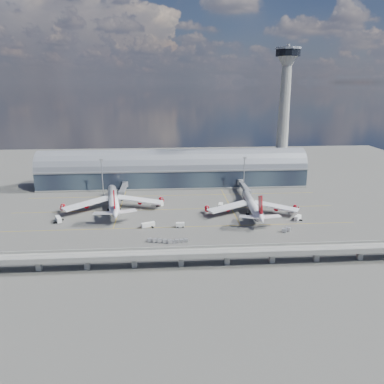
{
  "coord_description": "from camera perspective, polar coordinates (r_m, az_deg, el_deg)",
  "views": [
    {
      "loc": [
        -5.87,
        -201.52,
        76.26
      ],
      "look_at": [
        9.44,
        10.0,
        14.0
      ],
      "focal_mm": 35.0,
      "sensor_mm": 36.0,
      "label": 1
    }
  ],
  "objects": [
    {
      "name": "cargo_train_2",
      "position": [
        205.73,
        14.14,
        -5.62
      ],
      "size": [
        5.84,
        4.32,
        1.93
      ],
      "rotation": [
        0.0,
        0.0,
        1.07
      ],
      "color": "gray",
      "rests_on": "ground"
    },
    {
      "name": "control_tower",
      "position": [
        299.69,
        13.79,
        11.19
      ],
      "size": [
        19.0,
        19.0,
        103.0
      ],
      "color": "gray",
      "rests_on": "ground"
    },
    {
      "name": "floodlight_mast_left",
      "position": [
        267.72,
        -13.52,
        2.37
      ],
      "size": [
        3.0,
        0.7,
        25.7
      ],
      "color": "gray",
      "rests_on": "ground"
    },
    {
      "name": "service_truck_3",
      "position": [
        224.16,
        15.8,
        -3.8
      ],
      "size": [
        5.34,
        5.58,
        2.7
      ],
      "rotation": [
        0.0,
        0.0,
        -0.74
      ],
      "color": "silver",
      "rests_on": "ground"
    },
    {
      "name": "airliner_right",
      "position": [
        227.87,
        9.16,
        -2.1
      ],
      "size": [
        57.33,
        59.92,
        19.02
      ],
      "rotation": [
        0.0,
        0.0,
        -0.04
      ],
      "color": "white",
      "rests_on": "ground"
    },
    {
      "name": "jet_bridge_right",
      "position": [
        268.23,
        7.88,
        0.84
      ],
      "size": [
        4.4,
        32.0,
        7.25
      ],
      "color": "gray",
      "rests_on": "ground"
    },
    {
      "name": "service_truck_4",
      "position": [
        235.91,
        4.38,
        -2.13
      ],
      "size": [
        3.87,
        6.04,
        3.23
      ],
      "rotation": [
        0.0,
        0.0,
        -0.25
      ],
      "color": "silver",
      "rests_on": "ground"
    },
    {
      "name": "guideway",
      "position": [
        162.91,
        -1.68,
        -9.47
      ],
      "size": [
        220.0,
        8.5,
        7.2
      ],
      "color": "gray",
      "rests_on": "ground"
    },
    {
      "name": "taxi_lines",
      "position": [
        236.34,
        -2.5,
        -2.48
      ],
      "size": [
        200.0,
        80.12,
        0.01
      ],
      "color": "gold",
      "rests_on": "ground"
    },
    {
      "name": "airliner_left",
      "position": [
        237.1,
        -11.9,
        -1.28
      ],
      "size": [
        63.64,
        66.97,
        20.45
      ],
      "rotation": [
        0.0,
        0.0,
        0.16
      ],
      "color": "white",
      "rests_on": "ground"
    },
    {
      "name": "service_truck_1",
      "position": [
        205.51,
        -1.8,
        -5.03
      ],
      "size": [
        4.6,
        2.37,
        2.63
      ],
      "rotation": [
        0.0,
        0.0,
        1.6
      ],
      "color": "silver",
      "rests_on": "ground"
    },
    {
      "name": "jet_bridge_left",
      "position": [
        266.03,
        -10.39,
        0.59
      ],
      "size": [
        4.4,
        28.0,
        7.25
      ],
      "color": "gray",
      "rests_on": "ground"
    },
    {
      "name": "cargo_train_1",
      "position": [
        187.35,
        -4.94,
        -7.43
      ],
      "size": [
        12.82,
        4.83,
        1.71
      ],
      "rotation": [
        0.0,
        0.0,
        1.83
      ],
      "color": "gray",
      "rests_on": "ground"
    },
    {
      "name": "floodlight_mast_right",
      "position": [
        269.9,
        7.93,
        2.79
      ],
      "size": [
        3.0,
        0.7,
        25.7
      ],
      "color": "gray",
      "rests_on": "ground"
    },
    {
      "name": "cargo_train_0",
      "position": [
        186.88,
        -1.96,
        -7.47
      ],
      "size": [
        9.24,
        2.73,
        1.52
      ],
      "rotation": [
        0.0,
        0.0,
        1.43
      ],
      "color": "gray",
      "rests_on": "ground"
    },
    {
      "name": "service_truck_5",
      "position": [
        241.29,
        -4.97,
        -1.79
      ],
      "size": [
        5.11,
        5.52,
        2.64
      ],
      "rotation": [
        0.0,
        0.0,
        0.7
      ],
      "color": "silver",
      "rests_on": "ground"
    },
    {
      "name": "ground",
      "position": [
        215.55,
        -2.32,
        -4.37
      ],
      "size": [
        500.0,
        500.0,
        0.0
      ],
      "primitive_type": "plane",
      "color": "#474744",
      "rests_on": "ground"
    },
    {
      "name": "service_truck_0",
      "position": [
        226.05,
        -19.69,
        -3.94
      ],
      "size": [
        5.25,
        7.52,
        2.98
      ],
      "rotation": [
        0.0,
        0.0,
        0.45
      ],
      "color": "silver",
      "rests_on": "ground"
    },
    {
      "name": "terminal",
      "position": [
        287.01,
        -2.86,
        3.27
      ],
      "size": [
        200.0,
        30.0,
        28.0
      ],
      "color": "#212937",
      "rests_on": "ground"
    },
    {
      "name": "service_truck_2",
      "position": [
        206.75,
        -6.7,
        -4.98
      ],
      "size": [
        7.7,
        4.61,
        2.69
      ],
      "rotation": [
        0.0,
        0.0,
        1.93
      ],
      "color": "silver",
      "rests_on": "ground"
    }
  ]
}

